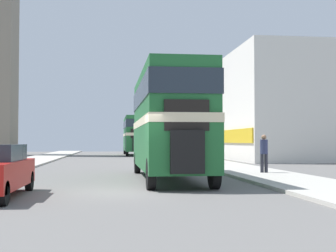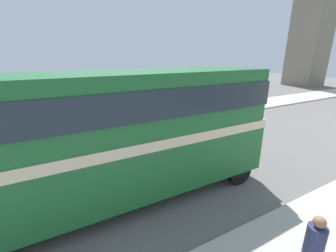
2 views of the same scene
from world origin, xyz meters
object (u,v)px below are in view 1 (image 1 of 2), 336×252
object	(u,v)px
double_decker_bus	(168,118)
bicycle_on_pavement	(219,158)
bus_distant	(135,133)
pedestrian_walking	(264,151)

from	to	relation	value
double_decker_bus	bicycle_on_pavement	world-z (taller)	double_decker_bus
bus_distant	pedestrian_walking	size ratio (longest dim) A/B	6.11
bus_distant	bicycle_on_pavement	distance (m)	24.35
double_decker_bus	bus_distant	bearing A→B (deg)	89.44
bicycle_on_pavement	bus_distant	bearing A→B (deg)	100.78
double_decker_bus	pedestrian_walking	world-z (taller)	double_decker_bus
double_decker_bus	bicycle_on_pavement	distance (m)	12.54
double_decker_bus	bus_distant	distance (m)	35.18
double_decker_bus	bicycle_on_pavement	bearing A→B (deg)	66.73
pedestrian_walking	double_decker_bus	bearing A→B (deg)	-156.81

